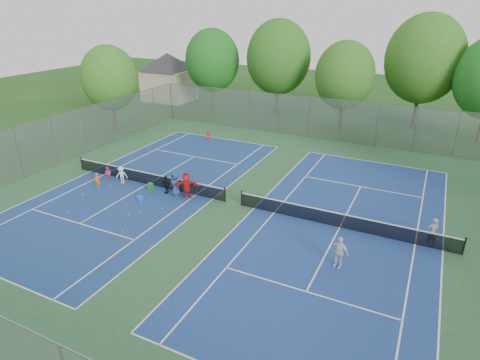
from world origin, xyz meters
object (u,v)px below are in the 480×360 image
object	(u,v)px
net_left	(147,179)
net_right	(340,221)
ball_crate	(140,198)
instructor	(432,232)
ball_hopper	(150,187)

from	to	relation	value
net_left	net_right	xyz separation A→B (m)	(14.00, 0.00, 0.00)
ball_crate	instructor	distance (m)	17.87
net_left	ball_crate	world-z (taller)	net_left
instructor	ball_crate	bearing A→B (deg)	-18.64
instructor	net_right	bearing A→B (deg)	-23.65
net_left	instructor	size ratio (longest dim) A/B	7.74
ball_hopper	instructor	size ratio (longest dim) A/B	0.37
net_right	ball_crate	xyz separation A→B (m)	(-12.85, -2.29, -0.31)
ball_crate	ball_hopper	world-z (taller)	ball_hopper
net_left	ball_crate	bearing A→B (deg)	-63.31
ball_hopper	instructor	distance (m)	17.90
net_left	ball_hopper	xyz separation A→B (m)	(0.97, -0.87, -0.15)
net_left	ball_crate	distance (m)	2.58
ball_crate	instructor	bearing A→B (deg)	8.25
ball_crate	net_left	bearing A→B (deg)	116.69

